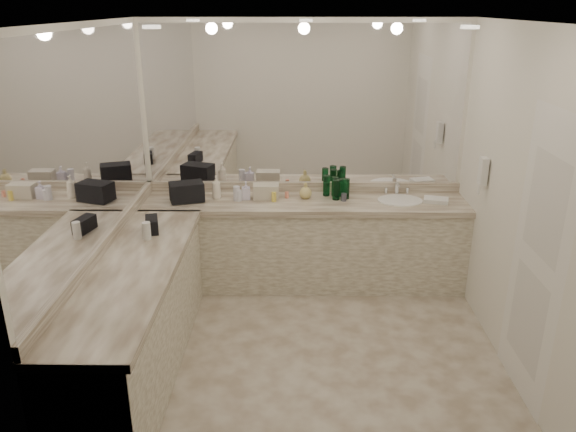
{
  "coord_description": "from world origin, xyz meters",
  "views": [
    {
      "loc": [
        -0.09,
        -4.03,
        2.71
      ],
      "look_at": [
        -0.14,
        0.4,
        1.04
      ],
      "focal_mm": 35.0,
      "sensor_mm": 36.0,
      "label": 1
    }
  ],
  "objects_px": {
    "black_toiletry_bag": "(187,193)",
    "hand_towel": "(436,200)",
    "sink": "(400,201)",
    "wall_phone": "(483,171)",
    "soap_bottle_c": "(306,190)",
    "soap_bottle_b": "(246,190)",
    "cream_cosmetic_case": "(266,192)",
    "soap_bottle_a": "(216,187)"
  },
  "relations": [
    {
      "from": "sink",
      "to": "soap_bottle_b",
      "type": "relative_size",
      "value": 2.42
    },
    {
      "from": "wall_phone",
      "to": "black_toiletry_bag",
      "type": "relative_size",
      "value": 0.75
    },
    {
      "from": "sink",
      "to": "soap_bottle_b",
      "type": "height_order",
      "value": "soap_bottle_b"
    },
    {
      "from": "hand_towel",
      "to": "soap_bottle_b",
      "type": "height_order",
      "value": "soap_bottle_b"
    },
    {
      "from": "sink",
      "to": "soap_bottle_b",
      "type": "distance_m",
      "value": 1.52
    },
    {
      "from": "wall_phone",
      "to": "cream_cosmetic_case",
      "type": "distance_m",
      "value": 2.04
    },
    {
      "from": "sink",
      "to": "wall_phone",
      "type": "relative_size",
      "value": 1.83
    },
    {
      "from": "wall_phone",
      "to": "black_toiletry_bag",
      "type": "height_order",
      "value": "wall_phone"
    },
    {
      "from": "sink",
      "to": "hand_towel",
      "type": "distance_m",
      "value": 0.35
    },
    {
      "from": "sink",
      "to": "hand_towel",
      "type": "bearing_deg",
      "value": -5.33
    },
    {
      "from": "wall_phone",
      "to": "soap_bottle_a",
      "type": "relative_size",
      "value": 1.03
    },
    {
      "from": "hand_towel",
      "to": "soap_bottle_a",
      "type": "bearing_deg",
      "value": 177.76
    },
    {
      "from": "sink",
      "to": "wall_phone",
      "type": "xyz_separation_m",
      "value": [
        0.61,
        -0.5,
        0.46
      ]
    },
    {
      "from": "wall_phone",
      "to": "soap_bottle_c",
      "type": "bearing_deg",
      "value": 159.71
    },
    {
      "from": "soap_bottle_a",
      "to": "wall_phone",
      "type": "bearing_deg",
      "value": -12.86
    },
    {
      "from": "soap_bottle_a",
      "to": "soap_bottle_b",
      "type": "height_order",
      "value": "soap_bottle_a"
    },
    {
      "from": "soap_bottle_c",
      "to": "soap_bottle_b",
      "type": "bearing_deg",
      "value": -176.26
    },
    {
      "from": "sink",
      "to": "wall_phone",
      "type": "height_order",
      "value": "wall_phone"
    },
    {
      "from": "cream_cosmetic_case",
      "to": "soap_bottle_b",
      "type": "xyz_separation_m",
      "value": [
        -0.2,
        -0.02,
        0.02
      ]
    },
    {
      "from": "sink",
      "to": "wall_phone",
      "type": "distance_m",
      "value": 0.91
    },
    {
      "from": "sink",
      "to": "soap_bottle_c",
      "type": "relative_size",
      "value": 2.72
    },
    {
      "from": "black_toiletry_bag",
      "to": "cream_cosmetic_case",
      "type": "xyz_separation_m",
      "value": [
        0.77,
        0.09,
        -0.02
      ]
    },
    {
      "from": "hand_towel",
      "to": "soap_bottle_b",
      "type": "xyz_separation_m",
      "value": [
        -1.86,
        0.06,
        0.07
      ]
    },
    {
      "from": "sink",
      "to": "soap_bottle_a",
      "type": "xyz_separation_m",
      "value": [
        -1.81,
        0.05,
        0.12
      ]
    },
    {
      "from": "cream_cosmetic_case",
      "to": "soap_bottle_a",
      "type": "height_order",
      "value": "soap_bottle_a"
    },
    {
      "from": "cream_cosmetic_case",
      "to": "soap_bottle_b",
      "type": "bearing_deg",
      "value": -175.95
    },
    {
      "from": "sink",
      "to": "black_toiletry_bag",
      "type": "distance_m",
      "value": 2.09
    },
    {
      "from": "black_toiletry_bag",
      "to": "hand_towel",
      "type": "height_order",
      "value": "black_toiletry_bag"
    },
    {
      "from": "soap_bottle_b",
      "to": "soap_bottle_c",
      "type": "height_order",
      "value": "soap_bottle_b"
    },
    {
      "from": "soap_bottle_a",
      "to": "hand_towel",
      "type": "bearing_deg",
      "value": -2.24
    },
    {
      "from": "soap_bottle_b",
      "to": "cream_cosmetic_case",
      "type": "bearing_deg",
      "value": 5.72
    },
    {
      "from": "wall_phone",
      "to": "soap_bottle_b",
      "type": "relative_size",
      "value": 1.32
    },
    {
      "from": "soap_bottle_c",
      "to": "wall_phone",
      "type": "bearing_deg",
      "value": -20.29
    },
    {
      "from": "sink",
      "to": "soap_bottle_c",
      "type": "height_order",
      "value": "soap_bottle_c"
    },
    {
      "from": "wall_phone",
      "to": "soap_bottle_a",
      "type": "height_order",
      "value": "wall_phone"
    },
    {
      "from": "hand_towel",
      "to": "soap_bottle_b",
      "type": "relative_size",
      "value": 1.27
    },
    {
      "from": "soap_bottle_c",
      "to": "sink",
      "type": "bearing_deg",
      "value": -4.15
    },
    {
      "from": "wall_phone",
      "to": "soap_bottle_b",
      "type": "xyz_separation_m",
      "value": [
        -2.12,
        0.53,
        -0.36
      ]
    },
    {
      "from": "hand_towel",
      "to": "soap_bottle_c",
      "type": "relative_size",
      "value": 1.43
    },
    {
      "from": "soap_bottle_b",
      "to": "wall_phone",
      "type": "bearing_deg",
      "value": -13.98
    },
    {
      "from": "hand_towel",
      "to": "soap_bottle_c",
      "type": "height_order",
      "value": "soap_bottle_c"
    },
    {
      "from": "black_toiletry_bag",
      "to": "soap_bottle_c",
      "type": "bearing_deg",
      "value": 5.54
    }
  ]
}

